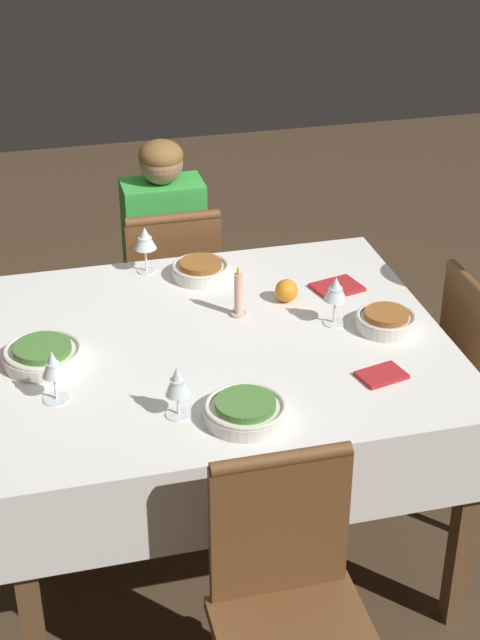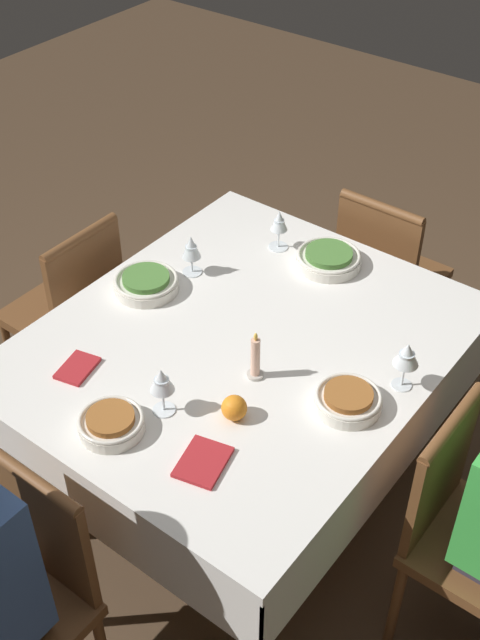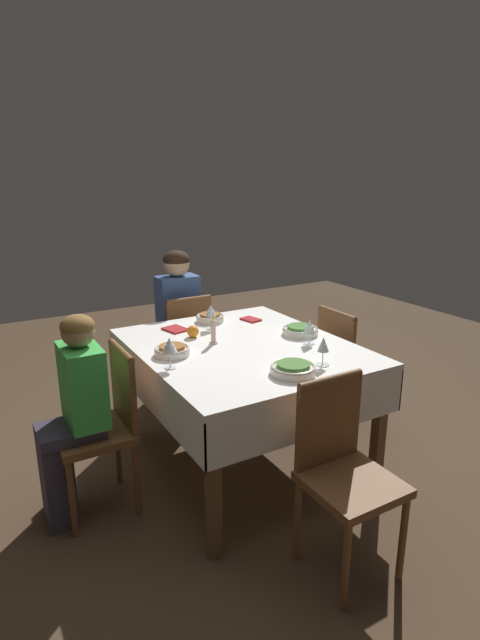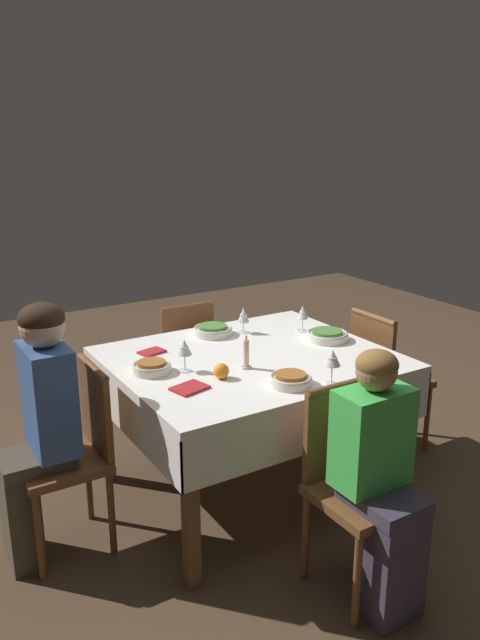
{
  "view_description": "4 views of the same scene",
  "coord_description": "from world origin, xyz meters",
  "px_view_note": "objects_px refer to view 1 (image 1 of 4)",
  "views": [
    {
      "loc": [
        0.53,
        2.43,
        2.26
      ],
      "look_at": [
        -0.08,
        -0.01,
        0.82
      ],
      "focal_mm": 55.0,
      "sensor_mm": 36.0,
      "label": 1
    },
    {
      "loc": [
        -1.5,
        -1.14,
        2.42
      ],
      "look_at": [
        -0.03,
        -0.02,
        0.88
      ],
      "focal_mm": 45.0,
      "sensor_mm": 36.0,
      "label": 2
    },
    {
      "loc": [
        2.35,
        -1.38,
        1.72
      ],
      "look_at": [
        -0.09,
        0.04,
        0.9
      ],
      "focal_mm": 28.0,
      "sensor_mm": 36.0,
      "label": 3
    },
    {
      "loc": [
        -1.6,
        -2.51,
        1.86
      ],
      "look_at": [
        -0.01,
        0.08,
        0.95
      ],
      "focal_mm": 35.0,
      "sensor_mm": 36.0,
      "label": 4
    }
  ],
  "objects_px": {
    "candle_centerpiece": "(239,297)",
    "wine_glass_west": "(336,290)",
    "orange_fruit": "(286,291)",
    "bowl_east": "(43,354)",
    "dining_table": "(215,365)",
    "wine_glass_south": "(145,240)",
    "napkin_spare_side": "(337,287)",
    "chair_south": "(171,296)",
    "napkin_red_folded": "(382,375)",
    "bowl_north": "(246,410)",
    "wine_glass_north": "(177,383)",
    "chair_north": "(293,608)",
    "person_child_green": "(163,256)",
    "bowl_west": "(386,320)",
    "bowl_south": "(201,269)",
    "wine_glass_east": "(53,367)"
  },
  "relations": [
    {
      "from": "bowl_west",
      "to": "candle_centerpiece",
      "type": "height_order",
      "value": "candle_centerpiece"
    },
    {
      "from": "dining_table",
      "to": "wine_glass_south",
      "type": "bearing_deg",
      "value": -76.3
    },
    {
      "from": "napkin_red_folded",
      "to": "napkin_spare_side",
      "type": "xyz_separation_m",
      "value": [
        -0.05,
        -0.53,
        0.0
      ]
    },
    {
      "from": "bowl_west",
      "to": "wine_glass_east",
      "type": "height_order",
      "value": "wine_glass_east"
    },
    {
      "from": "bowl_south",
      "to": "wine_glass_south",
      "type": "distance_m",
      "value": 0.21
    },
    {
      "from": "bowl_north",
      "to": "wine_glass_east",
      "type": "bearing_deg",
      "value": -23.96
    },
    {
      "from": "napkin_red_folded",
      "to": "bowl_north",
      "type": "bearing_deg",
      "value": 13.75
    },
    {
      "from": "wine_glass_west",
      "to": "wine_glass_north",
      "type": "xyz_separation_m",
      "value": [
        0.55,
        0.36,
        -0.01
      ]
    },
    {
      "from": "dining_table",
      "to": "bowl_west",
      "type": "xyz_separation_m",
      "value": [
        -0.52,
        0.06,
        0.11
      ]
    },
    {
      "from": "bowl_east",
      "to": "napkin_red_folded",
      "type": "xyz_separation_m",
      "value": [
        -0.91,
        0.3,
        -0.02
      ]
    },
    {
      "from": "bowl_west",
      "to": "wine_glass_west",
      "type": "xyz_separation_m",
      "value": [
        0.14,
        -0.07,
        0.09
      ]
    },
    {
      "from": "bowl_south",
      "to": "napkin_spare_side",
      "type": "xyz_separation_m",
      "value": [
        -0.41,
        0.19,
        -0.02
      ]
    },
    {
      "from": "napkin_spare_side",
      "to": "bowl_north",
      "type": "bearing_deg",
      "value": 53.38
    },
    {
      "from": "napkin_spare_side",
      "to": "wine_glass_west",
      "type": "bearing_deg",
      "value": 68.63
    },
    {
      "from": "candle_centerpiece",
      "to": "person_child_green",
      "type": "bearing_deg",
      "value": -83.44
    },
    {
      "from": "dining_table",
      "to": "wine_glass_west",
      "type": "distance_m",
      "value": 0.43
    },
    {
      "from": "dining_table",
      "to": "wine_glass_west",
      "type": "xyz_separation_m",
      "value": [
        -0.38,
        -0.01,
        0.2
      ]
    },
    {
      "from": "wine_glass_north",
      "to": "orange_fruit",
      "type": "bearing_deg",
      "value": -130.25
    },
    {
      "from": "candle_centerpiece",
      "to": "wine_glass_west",
      "type": "bearing_deg",
      "value": 155.79
    },
    {
      "from": "wine_glass_east",
      "to": "wine_glass_north",
      "type": "bearing_deg",
      "value": 153.97
    },
    {
      "from": "wine_glass_west",
      "to": "wine_glass_south",
      "type": "xyz_separation_m",
      "value": [
        0.5,
        -0.48,
        0.01
      ]
    },
    {
      "from": "wine_glass_west",
      "to": "wine_glass_south",
      "type": "bearing_deg",
      "value": -44.3
    },
    {
      "from": "orange_fruit",
      "to": "dining_table",
      "type": "bearing_deg",
      "value": 33.58
    },
    {
      "from": "candle_centerpiece",
      "to": "orange_fruit",
      "type": "distance_m",
      "value": 0.18
    },
    {
      "from": "wine_glass_south",
      "to": "bowl_east",
      "type": "bearing_deg",
      "value": 52.83
    },
    {
      "from": "wine_glass_north",
      "to": "napkin_spare_side",
      "type": "xyz_separation_m",
      "value": [
        -0.63,
        -0.57,
        -0.09
      ]
    },
    {
      "from": "wine_glass_south",
      "to": "orange_fruit",
      "type": "bearing_deg",
      "value": 141.85
    },
    {
      "from": "bowl_north",
      "to": "napkin_spare_side",
      "type": "height_order",
      "value": "bowl_north"
    },
    {
      "from": "person_child_green",
      "to": "candle_centerpiece",
      "type": "relative_size",
      "value": 6.46
    },
    {
      "from": "bowl_east",
      "to": "bowl_west",
      "type": "bearing_deg",
      "value": 177.06
    },
    {
      "from": "wine_glass_north",
      "to": "bowl_east",
      "type": "bearing_deg",
      "value": -46.92
    },
    {
      "from": "napkin_red_folded",
      "to": "napkin_spare_side",
      "type": "height_order",
      "value": "same"
    },
    {
      "from": "bowl_east",
      "to": "napkin_spare_side",
      "type": "relative_size",
      "value": 1.31
    },
    {
      "from": "bowl_north",
      "to": "napkin_red_folded",
      "type": "height_order",
      "value": "bowl_north"
    },
    {
      "from": "chair_north",
      "to": "napkin_spare_side",
      "type": "distance_m",
      "value": 1.17
    },
    {
      "from": "wine_glass_south",
      "to": "napkin_spare_side",
      "type": "xyz_separation_m",
      "value": [
        -0.58,
        0.27,
        -0.11
      ]
    },
    {
      "from": "bowl_south",
      "to": "orange_fruit",
      "type": "bearing_deg",
      "value": 134.66
    },
    {
      "from": "candle_centerpiece",
      "to": "bowl_south",
      "type": "bearing_deg",
      "value": -78.19
    },
    {
      "from": "wine_glass_north",
      "to": "candle_centerpiece",
      "type": "bearing_deg",
      "value": -120.45
    },
    {
      "from": "chair_north",
      "to": "person_child_green",
      "type": "xyz_separation_m",
      "value": [
        -0.01,
        -1.78,
        0.1
      ]
    },
    {
      "from": "candle_centerpiece",
      "to": "bowl_west",
      "type": "bearing_deg",
      "value": 155.65
    },
    {
      "from": "napkin_spare_side",
      "to": "bowl_east",
      "type": "bearing_deg",
      "value": 13.14
    },
    {
      "from": "dining_table",
      "to": "chair_north",
      "type": "xyz_separation_m",
      "value": [
        -0.0,
        0.82,
        -0.19
      ]
    },
    {
      "from": "chair_north",
      "to": "bowl_east",
      "type": "bearing_deg",
      "value": 121.77
    },
    {
      "from": "napkin_red_folded",
      "to": "chair_north",
      "type": "bearing_deg",
      "value": 51.59
    },
    {
      "from": "dining_table",
      "to": "wine_glass_west",
      "type": "bearing_deg",
      "value": -178.51
    },
    {
      "from": "chair_south",
      "to": "napkin_red_folded",
      "type": "height_order",
      "value": "chair_south"
    },
    {
      "from": "napkin_spare_side",
      "to": "bowl_south",
      "type": "bearing_deg",
      "value": -25.24
    },
    {
      "from": "orange_fruit",
      "to": "bowl_east",
      "type": "bearing_deg",
      "value": 13.54
    },
    {
      "from": "wine_glass_west",
      "to": "bowl_east",
      "type": "distance_m",
      "value": 0.88
    }
  ]
}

